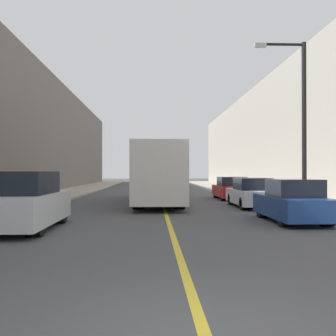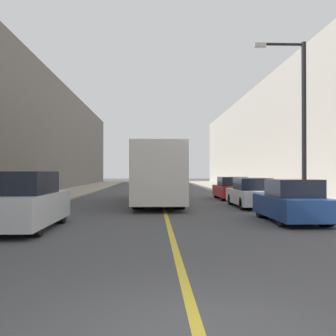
{
  "view_description": "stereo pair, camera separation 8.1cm",
  "coord_description": "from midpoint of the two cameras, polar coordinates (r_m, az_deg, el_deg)",
  "views": [
    {
      "loc": [
        -0.58,
        -4.12,
        1.82
      ],
      "look_at": [
        0.23,
        16.36,
        2.01
      ],
      "focal_mm": 42.0,
      "sensor_mm": 36.0,
      "label": 1
    },
    {
      "loc": [
        -0.5,
        -4.12,
        1.82
      ],
      "look_at": [
        0.23,
        16.36,
        2.01
      ],
      "focal_mm": 42.0,
      "sensor_mm": 36.0,
      "label": 2
    }
  ],
  "objects": [
    {
      "name": "building_row_right",
      "position": [
        36.33,
        17.14,
        4.72
      ],
      "size": [
        4.0,
        72.0,
        10.27
      ],
      "primitive_type": "cube",
      "color": "gray",
      "rests_on": "ground"
    },
    {
      "name": "car_right_mid",
      "position": [
        20.54,
        11.92,
        -3.7
      ],
      "size": [
        1.78,
        4.61,
        1.5
      ],
      "color": "silver",
      "rests_on": "ground"
    },
    {
      "name": "building_row_left",
      "position": [
        36.01,
        -20.07,
        5.09
      ],
      "size": [
        4.0,
        72.0,
        10.65
      ],
      "primitive_type": "cube",
      "color": "#66605B",
      "rests_on": "ground"
    },
    {
      "name": "car_right_near",
      "position": [
        14.95,
        17.47,
        -4.83
      ],
      "size": [
        1.78,
        4.2,
        1.55
      ],
      "color": "navy",
      "rests_on": "ground"
    },
    {
      "name": "road_center_line",
      "position": [
        34.17,
        -1.37,
        -3.58
      ],
      "size": [
        0.16,
        72.0,
        0.01
      ],
      "primitive_type": "cube",
      "color": "gold",
      "rests_on": "ground"
    },
    {
      "name": "car_right_far",
      "position": [
        26.28,
        9.07,
        -3.04
      ],
      "size": [
        1.86,
        4.48,
        1.48
      ],
      "color": "maroon",
      "rests_on": "ground"
    },
    {
      "name": "bus",
      "position": [
        23.02,
        -1.64,
        -0.74
      ],
      "size": [
        2.56,
        12.58,
        3.22
      ],
      "color": "silver",
      "rests_on": "ground"
    },
    {
      "name": "sidewalk_left",
      "position": [
        34.89,
        -13.99,
        -3.4
      ],
      "size": [
        3.78,
        72.0,
        0.13
      ],
      "primitive_type": "cube",
      "color": "#A89E8C",
      "rests_on": "ground"
    },
    {
      "name": "sidewalk_right",
      "position": [
        35.12,
        11.16,
        -3.39
      ],
      "size": [
        3.78,
        72.0,
        0.13
      ],
      "primitive_type": "cube",
      "color": "#A89E8C",
      "rests_on": "ground"
    },
    {
      "name": "parked_suv_left",
      "position": [
        13.14,
        -20.3,
        -4.74
      ],
      "size": [
        1.91,
        4.61,
        1.83
      ],
      "color": "silver",
      "rests_on": "ground"
    },
    {
      "name": "street_lamp_right",
      "position": [
        18.14,
        18.47,
        7.29
      ],
      "size": [
        2.28,
        0.24,
        7.33
      ],
      "color": "black",
      "rests_on": "sidewalk_right"
    }
  ]
}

